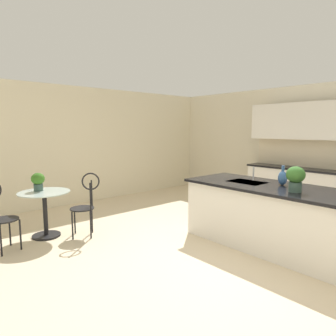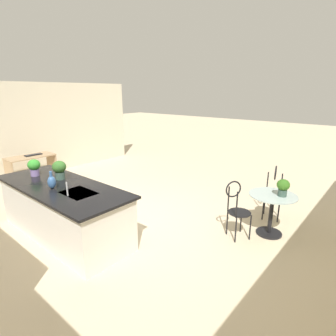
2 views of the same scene
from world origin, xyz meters
name	(u,v)px [view 2 (image 2 of 2)]	position (x,y,z in m)	size (l,w,h in m)	color
ground_plane	(115,222)	(0.00, 0.00, 0.00)	(40.00, 40.00, 0.00)	beige
wall_right	(14,132)	(4.26, 0.00, 1.35)	(0.12, 7.80, 2.70)	beige
kitchen_island	(63,210)	(0.30, 0.85, 0.46)	(2.80, 1.06, 0.92)	white
bistro_table	(271,211)	(-2.45, -1.49, 0.45)	(0.80, 0.80, 0.74)	black
chair_near_window	(237,207)	(-2.04, -0.98, 0.57)	(0.52, 0.52, 1.04)	black
chair_by_island	(273,190)	(-2.22, -2.19, 0.57)	(0.47, 0.52, 1.04)	black
sink_faucet	(67,189)	(-0.25, 1.03, 1.03)	(0.02, 0.02, 0.22)	#B2B5BA
writing_desk	(31,164)	(3.65, -0.09, 0.51)	(0.60, 1.20, 0.74)	tan
keyboard	(33,155)	(3.67, -0.19, 0.75)	(0.16, 0.44, 0.03)	black
potted_plant_on_table	(283,187)	(-2.58, -1.53, 0.91)	(0.21, 0.21, 0.29)	#385147
potted_plant_counter_far	(34,166)	(1.15, 0.88, 1.10)	(0.22, 0.22, 0.31)	#7A669E
potted_plant_counter_near	(59,169)	(0.60, 0.68, 1.11)	(0.24, 0.24, 0.34)	#385147
vase_on_counter	(52,182)	(0.25, 1.01, 1.03)	(0.13, 0.13, 0.29)	#386099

